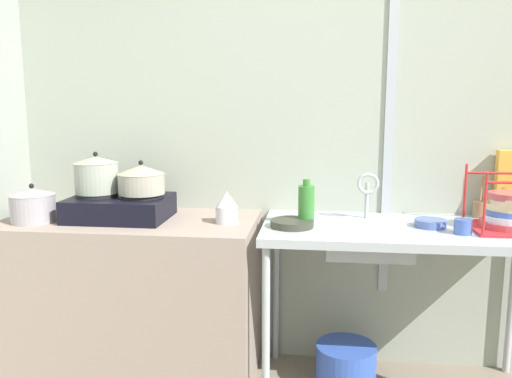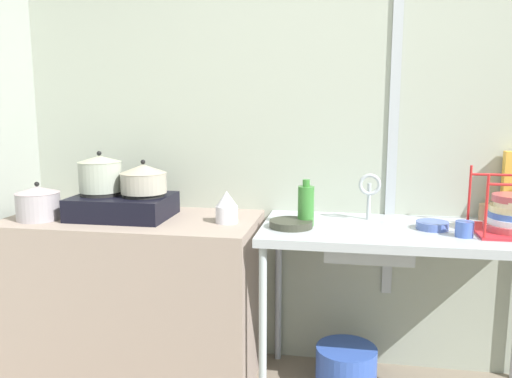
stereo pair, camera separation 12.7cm
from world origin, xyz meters
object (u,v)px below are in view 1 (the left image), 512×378
object	(u,v)px
sink_basin	(368,240)
frying_pan	(292,223)
pot_beside_stove	(33,205)
dish_rack	(510,213)
stove	(120,207)
cereal_box	(512,185)
pot_on_left_burner	(96,175)
utensil_jar	(480,209)
bottle_by_sink	(306,205)
percolator	(227,208)
bucket_on_floor	(346,366)
cup_by_rack	(463,226)
faucet	(368,188)
small_bowl_on_drainboard	(430,223)
pot_on_right_burner	(141,179)

from	to	relation	value
sink_basin	frying_pan	xyz separation A→B (m)	(-0.36, -0.04, 0.08)
pot_beside_stove	dish_rack	size ratio (longest dim) A/B	0.63
stove	cereal_box	xyz separation A→B (m)	(1.95, 0.26, 0.11)
pot_on_left_burner	dish_rack	xyz separation A→B (m)	(1.98, -0.00, -0.15)
utensil_jar	bottle_by_sink	bearing A→B (deg)	-162.50
percolator	bucket_on_floor	size ratio (longest dim) A/B	0.52
cup_by_rack	cereal_box	world-z (taller)	cereal_box
stove	faucet	size ratio (longest dim) A/B	2.03
bottle_by_sink	cereal_box	xyz separation A→B (m)	(1.02, 0.28, 0.07)
pot_beside_stove	small_bowl_on_drainboard	size ratio (longest dim) A/B	1.48
pot_on_left_burner	cup_by_rack	world-z (taller)	pot_on_left_burner
percolator	cereal_box	xyz separation A→B (m)	(1.41, 0.28, 0.10)
sink_basin	bucket_on_floor	xyz separation A→B (m)	(-0.08, 0.04, -0.67)
bottle_by_sink	stove	bearing A→B (deg)	178.74
percolator	small_bowl_on_drainboard	size ratio (longest dim) A/B	1.07
pot_beside_stove	faucet	distance (m)	1.65
bucket_on_floor	bottle_by_sink	bearing A→B (deg)	-170.76
sink_basin	utensil_jar	distance (m)	0.66
dish_rack	utensil_jar	xyz separation A→B (m)	(-0.05, 0.26, -0.03)
stove	faucet	bearing A→B (deg)	6.24
frying_pan	sink_basin	bearing A→B (deg)	7.03
pot_beside_stove	utensil_jar	bearing A→B (deg)	9.64
dish_rack	cereal_box	xyz separation A→B (m)	(0.09, 0.26, 0.10)
sink_basin	faucet	xyz separation A→B (m)	(0.01, 0.16, 0.22)
cup_by_rack	frying_pan	bearing A→B (deg)	176.92
stove	percolator	distance (m)	0.55
bottle_by_sink	sink_basin	bearing A→B (deg)	-0.68
pot_on_right_burner	sink_basin	distance (m)	1.14
utensil_jar	bucket_on_floor	xyz separation A→B (m)	(-0.66, -0.24, -0.78)
cereal_box	stove	bearing A→B (deg)	-168.81
pot_on_right_burner	percolator	xyz separation A→B (m)	(0.43, -0.03, -0.13)
stove	percolator	xyz separation A→B (m)	(0.55, -0.03, 0.02)
faucet	cereal_box	size ratio (longest dim) A/B	0.69
cup_by_rack	cereal_box	bearing A→B (deg)	48.47
pot_on_right_burner	dish_rack	distance (m)	1.75
stove	dish_rack	bearing A→B (deg)	-0.03
percolator	pot_on_right_burner	bearing A→B (deg)	176.56
frying_pan	bucket_on_floor	xyz separation A→B (m)	(0.28, 0.08, -0.75)
dish_rack	cereal_box	world-z (taller)	cereal_box
pot_on_right_burner	sink_basin	size ratio (longest dim) A/B	0.59
sink_basin	small_bowl_on_drainboard	size ratio (longest dim) A/B	2.69
pot_on_left_burner	faucet	world-z (taller)	pot_on_left_burner
small_bowl_on_drainboard	cereal_box	world-z (taller)	cereal_box
small_bowl_on_drainboard	cereal_box	bearing A→B (deg)	29.20
small_bowl_on_drainboard	dish_rack	bearing A→B (deg)	-1.86
cup_by_rack	bucket_on_floor	distance (m)	0.92
stove	pot_beside_stove	xyz separation A→B (m)	(-0.40, -0.12, 0.02)
small_bowl_on_drainboard	bucket_on_floor	bearing A→B (deg)	179.47
pot_on_left_burner	bottle_by_sink	bearing A→B (deg)	-1.12
stove	pot_on_left_burner	xyz separation A→B (m)	(-0.12, -0.00, 0.16)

